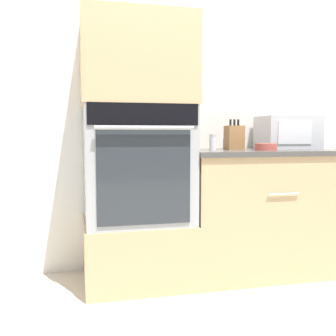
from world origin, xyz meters
name	(u,v)px	position (x,y,z in m)	size (l,w,h in m)	color
ground_plane	(201,293)	(0.00, 0.00, 0.00)	(12.00, 12.00, 0.00)	beige
wall_back	(177,103)	(0.00, 0.63, 1.25)	(8.00, 0.05, 2.50)	silver
oven_cabinet_base	(138,251)	(-0.36, 0.30, 0.21)	(0.72, 0.60, 0.43)	tan
wall_oven	(137,164)	(-0.36, 0.30, 0.81)	(0.69, 0.64, 0.77)	#9EA0A5
oven_cabinet_upper	(136,63)	(-0.36, 0.30, 1.48)	(0.72, 0.60, 0.57)	tan
counter_unit	(261,211)	(0.56, 0.30, 0.45)	(1.14, 0.63, 0.90)	tan
microwave	(288,133)	(0.83, 0.43, 1.03)	(0.44, 0.30, 0.25)	#B2B5BA
knife_block	(234,138)	(0.35, 0.33, 0.99)	(0.12, 0.11, 0.22)	olive
bowl	(266,147)	(0.52, 0.18, 0.93)	(0.15, 0.15, 0.05)	#B24C42
condiment_jar_near	(226,144)	(0.37, 0.55, 0.94)	(0.04, 0.04, 0.08)	silver
condiment_jar_mid	(193,143)	(0.09, 0.50, 0.95)	(0.04, 0.04, 0.09)	#427047
condiment_jar_far	(213,142)	(0.18, 0.31, 0.96)	(0.05, 0.05, 0.11)	silver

